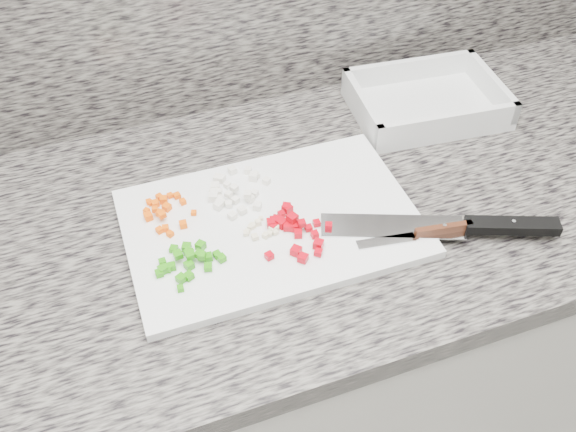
% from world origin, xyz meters
% --- Properties ---
extents(cabinet, '(3.92, 0.62, 0.86)m').
position_xyz_m(cabinet, '(0.00, 1.44, 0.43)').
color(cabinet, silver).
rests_on(cabinet, ground).
extents(countertop, '(3.96, 0.64, 0.04)m').
position_xyz_m(countertop, '(0.00, 1.44, 0.88)').
color(countertop, '#67635B').
rests_on(countertop, cabinet).
extents(cutting_board, '(0.45, 0.30, 0.01)m').
position_xyz_m(cutting_board, '(0.00, 1.40, 0.91)').
color(cutting_board, white).
rests_on(cutting_board, countertop).
extents(carrot_pile, '(0.08, 0.10, 0.02)m').
position_xyz_m(carrot_pile, '(-0.15, 1.47, 0.92)').
color(carrot_pile, '#FE5B05').
rests_on(carrot_pile, cutting_board).
extents(onion_pile, '(0.11, 0.12, 0.02)m').
position_xyz_m(onion_pile, '(-0.03, 1.48, 0.92)').
color(onion_pile, white).
rests_on(onion_pile, cutting_board).
extents(green_pepper_pile, '(0.10, 0.09, 0.02)m').
position_xyz_m(green_pepper_pile, '(-0.14, 1.36, 0.92)').
color(green_pepper_pile, '#29900D').
rests_on(green_pepper_pile, cutting_board).
extents(red_pepper_pile, '(0.12, 0.12, 0.02)m').
position_xyz_m(red_pepper_pile, '(0.03, 1.37, 0.92)').
color(red_pepper_pile, '#BD0211').
rests_on(red_pepper_pile, cutting_board).
extents(garlic_pile, '(0.06, 0.05, 0.01)m').
position_xyz_m(garlic_pile, '(-0.01, 1.39, 0.92)').
color(garlic_pile, beige).
rests_on(garlic_pile, cutting_board).
extents(chef_knife, '(0.35, 0.17, 0.02)m').
position_xyz_m(chef_knife, '(0.28, 1.28, 0.92)').
color(chef_knife, silver).
rests_on(chef_knife, cutting_board).
extents(paring_knife, '(0.18, 0.04, 0.02)m').
position_xyz_m(paring_knife, '(0.22, 1.29, 0.92)').
color(paring_knife, silver).
rests_on(paring_knife, cutting_board).
extents(tray, '(0.29, 0.22, 0.06)m').
position_xyz_m(tray, '(0.38, 1.59, 0.92)').
color(tray, silver).
rests_on(tray, countertop).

